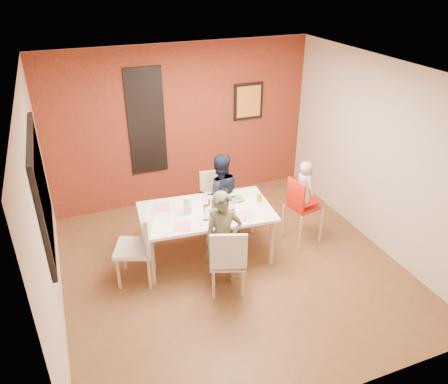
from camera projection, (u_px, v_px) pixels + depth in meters
name	position (u px, v px, depth m)	size (l,w,h in m)	color
ground	(232.00, 267.00, 6.13)	(4.50, 4.50, 0.00)	brown
ceiling	(234.00, 73.00, 4.86)	(4.50, 4.50, 0.02)	white
wall_back	(182.00, 126.00, 7.34)	(4.50, 0.02, 2.70)	beige
wall_front	(335.00, 294.00, 3.64)	(4.50, 0.02, 2.70)	beige
wall_left	(43.00, 215.00, 4.77)	(0.02, 4.50, 2.70)	beige
wall_right	(379.00, 156.00, 6.21)	(0.02, 4.50, 2.70)	beige
brick_accent_wall	(182.00, 126.00, 7.32)	(4.50, 0.02, 2.70)	maroon
picture_window_frame	(42.00, 190.00, 4.85)	(0.05, 1.70, 1.30)	black
picture_window_pane	(43.00, 190.00, 4.85)	(0.02, 1.55, 1.15)	black
glassblock_strip	(146.00, 122.00, 7.05)	(0.55, 0.03, 1.70)	silver
glassblock_surround	(146.00, 122.00, 7.05)	(0.60, 0.03, 1.76)	black
art_print_frame	(248.00, 101.00, 7.55)	(0.54, 0.03, 0.64)	black
art_print_canvas	(249.00, 102.00, 7.54)	(0.44, 0.01, 0.54)	gold
dining_table	(206.00, 215.00, 6.05)	(1.91, 1.18, 0.76)	white
chair_near	(228.00, 258.00, 5.41)	(0.58, 0.58, 0.98)	silver
chair_far	(215.00, 197.00, 6.88)	(0.47, 0.47, 0.92)	silver
chair_left	(141.00, 242.00, 5.64)	(0.63, 0.63, 1.05)	silver
high_chair	(301.00, 205.00, 6.43)	(0.51, 0.51, 1.04)	red
child_near	(223.00, 240.00, 5.56)	(0.49, 0.32, 1.33)	#52513A
child_far	(220.00, 195.00, 6.60)	(0.65, 0.51, 1.34)	black
toddler	(304.00, 184.00, 6.29)	(0.34, 0.22, 0.69)	beige
plate_near_left	(183.00, 226.00, 5.66)	(0.22, 0.22, 0.01)	white
plate_far_mid	(210.00, 199.00, 6.30)	(0.20, 0.20, 0.01)	white
plate_near_right	(245.00, 216.00, 5.89)	(0.21, 0.21, 0.01)	white
plate_far_left	(161.00, 207.00, 6.09)	(0.24, 0.24, 0.01)	white
salad_bowl_a	(217.00, 209.00, 6.01)	(0.22, 0.22, 0.05)	white
salad_bowl_b	(238.00, 198.00, 6.27)	(0.20, 0.20, 0.05)	white
wine_bottle	(225.00, 197.00, 6.10)	(0.07, 0.07, 0.26)	black
wine_glass_a	(206.00, 212.00, 5.76)	(0.08, 0.08, 0.22)	white
wine_glass_b	(232.00, 203.00, 6.00)	(0.07, 0.07, 0.20)	silver
paper_towel_roll	(188.00, 205.00, 5.90)	(0.11, 0.11, 0.24)	white
condiment_red	(214.00, 204.00, 6.04)	(0.03, 0.03, 0.13)	red
condiment_green	(213.00, 204.00, 6.02)	(0.04, 0.04, 0.15)	#377727
condiment_brown	(209.00, 203.00, 6.07)	(0.03, 0.03, 0.13)	brown
sippy_cup	(259.00, 198.00, 6.23)	(0.06, 0.06, 0.11)	orange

